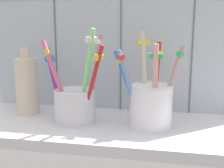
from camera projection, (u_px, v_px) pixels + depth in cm
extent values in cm
cube|color=silver|center=(112.00, 128.00, 52.94)|extent=(64.00, 22.00, 2.00)
cube|color=#B2C1CC|center=(122.00, 23.00, 60.67)|extent=(64.00, 2.00, 45.00)
cube|color=slate|center=(55.00, 23.00, 62.57)|extent=(0.30, 0.20, 45.00)
cube|color=slate|center=(121.00, 22.00, 59.61)|extent=(0.30, 0.20, 45.00)
cube|color=slate|center=(194.00, 22.00, 56.66)|extent=(0.30, 0.20, 45.00)
cylinder|color=silver|center=(75.00, 106.00, 53.71)|extent=(8.39, 8.39, 6.51)
torus|color=silver|center=(75.00, 91.00, 53.12)|extent=(8.47, 8.47, 0.50)
cylinder|color=#DA6689|center=(58.00, 82.00, 52.01)|extent=(5.96, 2.72, 16.45)
cube|color=yellow|center=(47.00, 52.00, 50.73)|extent=(1.61, 2.45, 1.11)
cylinder|color=#8CF48A|center=(86.00, 77.00, 50.73)|extent=(4.99, 3.75, 18.57)
cube|color=white|center=(91.00, 40.00, 48.25)|extent=(2.18, 2.50, 1.20)
cylinder|color=#C67676|center=(94.00, 78.00, 52.72)|extent=(3.65, 0.89, 17.42)
cube|color=white|center=(100.00, 42.00, 51.14)|extent=(0.96, 1.87, 0.96)
cylinder|color=purple|center=(55.00, 83.00, 54.88)|extent=(4.89, 2.53, 14.79)
cube|color=blue|center=(50.00, 59.00, 54.56)|extent=(1.67, 2.40, 1.27)
cylinder|color=#B32323|center=(91.00, 86.00, 49.55)|extent=(5.98, 3.77, 15.64)
cube|color=yellow|center=(99.00, 57.00, 47.34)|extent=(1.80, 2.21, 1.20)
cylinder|color=white|center=(151.00, 106.00, 50.72)|extent=(8.12, 8.12, 8.08)
torus|color=silver|center=(152.00, 86.00, 50.00)|extent=(8.21, 8.21, 0.50)
cylinder|color=#E6A1A1|center=(155.00, 87.00, 47.77)|extent=(1.03, 2.42, 15.74)
cube|color=green|center=(156.00, 56.00, 46.28)|extent=(2.47, 0.74, 0.98)
cylinder|color=#3A84F3|center=(130.00, 88.00, 51.00)|extent=(6.49, 1.15, 14.59)
cube|color=yellow|center=(120.00, 61.00, 50.49)|extent=(1.14, 1.89, 1.10)
cylinder|color=red|center=(156.00, 80.00, 55.03)|extent=(1.81, 5.80, 15.96)
cube|color=yellow|center=(158.00, 53.00, 55.54)|extent=(2.30, 1.41, 1.15)
cylinder|color=#789ACE|center=(130.00, 89.00, 49.16)|extent=(5.10, 2.77, 14.74)
cube|color=#E5333F|center=(121.00, 57.00, 47.69)|extent=(1.93, 2.67, 1.06)
cylinder|color=beige|center=(144.00, 77.00, 52.65)|extent=(2.76, 4.65, 18.08)
cube|color=yellow|center=(143.00, 42.00, 52.68)|extent=(2.62, 1.78, 1.22)
cylinder|color=tan|center=(169.00, 86.00, 50.01)|extent=(5.26, 1.80, 15.36)
cube|color=green|center=(180.00, 54.00, 48.91)|extent=(1.41, 2.62, 1.03)
cylinder|color=beige|center=(27.00, 86.00, 58.85)|extent=(5.00, 5.00, 12.62)
cylinder|color=beige|center=(25.00, 53.00, 57.50)|extent=(2.12, 2.12, 2.36)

